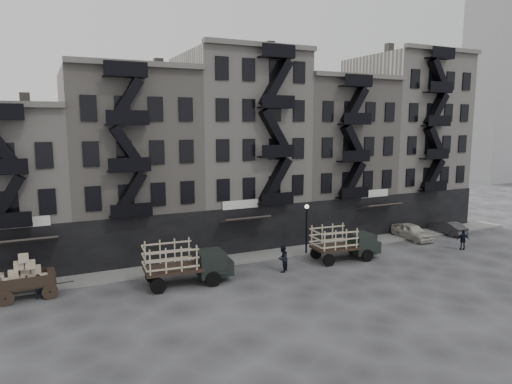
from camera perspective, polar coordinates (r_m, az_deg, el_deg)
name	(u,v)px	position (r m, az deg, el deg)	size (l,w,h in m)	color
ground	(290,268)	(35.43, 4.32, -9.44)	(140.00, 140.00, 0.00)	#38383A
sidewalk	(268,254)	(38.56, 1.53, -7.80)	(55.00, 2.50, 0.15)	slate
building_midwest	(130,165)	(39.76, -15.52, 3.30)	(10.00, 11.35, 16.20)	gray
building_center	(239,150)	(42.56, -2.15, 5.29)	(10.00, 11.35, 18.20)	#ACA79E
building_mideast	(328,157)	(47.47, 9.04, 4.32)	(10.00, 11.35, 16.20)	gray
building_east	(404,141)	(53.68, 17.97, 6.10)	(10.00, 11.35, 19.20)	#ACA79E
lamp_post	(307,222)	(38.35, 6.34, -3.76)	(0.36, 0.36, 4.28)	black
wagon	(25,273)	(32.48, -26.92, -9.01)	(3.49, 1.95, 2.90)	black
stake_truck_west	(186,260)	(31.82, -8.80, -8.40)	(6.13, 2.85, 3.00)	black
stake_truck_east	(344,240)	(37.59, 10.96, -5.97)	(5.77, 2.73, 2.82)	black
car_east	(412,232)	(45.95, 18.90, -4.70)	(1.78, 4.43, 1.51)	beige
car_far	(448,228)	(49.35, 22.86, -4.14)	(1.38, 3.96, 1.31)	#2A2A2D
pedestrian_west	(39,287)	(32.27, -25.50, -10.62)	(0.58, 0.38, 1.60)	black
pedestrian_mid	(283,259)	(34.23, 3.34, -8.30)	(0.99, 0.77, 2.04)	black
policeman	(463,240)	(43.79, 24.47, -5.48)	(1.04, 0.43, 1.77)	black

